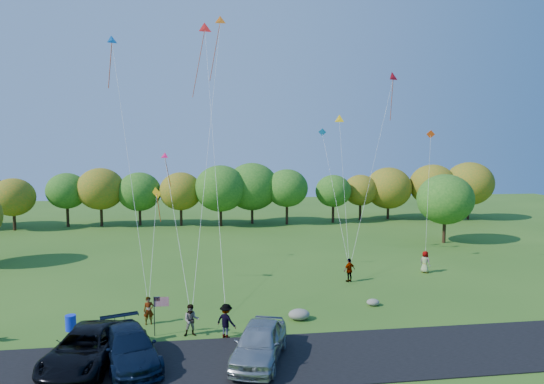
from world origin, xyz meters
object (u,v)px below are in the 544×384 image
Objects in this scene: flyer_a at (149,311)px; flyer_c at (226,321)px; trash_barrel at (71,323)px; minivan_silver at (259,342)px; minivan_navy at (129,347)px; flyer_d at (349,270)px; minivan_dark at (86,348)px; flyer_e at (425,262)px; flyer_b at (191,320)px.

flyer_a is 0.87× the size of flyer_c.
trash_barrel is at bearing 24.46° from flyer_c.
flyer_c is at bearing 132.20° from minivan_silver.
minivan_navy reaches higher than flyer_a.
flyer_c reaches higher than flyer_d.
flyer_e reaches higher than minivan_dark.
flyer_b reaches higher than trash_barrel.
flyer_e is at bearing 19.51° from trash_barrel.
flyer_c reaches higher than minivan_navy.
minivan_silver is 3.28× the size of flyer_a.
trash_barrel is (-18.68, -7.36, -0.48)m from flyer_d.
trash_barrel is (-25.70, -9.11, -0.46)m from flyer_e.
minivan_dark is at bearing -68.21° from trash_barrel.
flyer_d is at bearing 36.49° from flyer_b.
flyer_e reaches higher than flyer_b.
flyer_c reaches higher than minivan_dark.
minivan_navy is 6.42× the size of trash_barrel.
flyer_d is at bearing 21.51° from trash_barrel.
minivan_silver is (6.21, -0.55, 0.10)m from minivan_navy.
flyer_a is 0.92× the size of flyer_b.
flyer_e is at bearing 14.13° from minivan_navy.
flyer_e is (15.51, 14.63, -0.08)m from minivan_silver.
flyer_d is at bearing 14.56° from flyer_a.
minivan_dark is 5.27m from trash_barrel.
flyer_b reaches higher than flyer_a.
flyer_c is 1.04× the size of flyer_e.
flyer_d is 2.07× the size of trash_barrel.
flyer_e is 2.04× the size of trash_barrel.
trash_barrel is (-6.84, 1.76, -0.45)m from flyer_b.
flyer_d is (11.84, 9.12, 0.03)m from flyer_b.
flyer_a is 0.90× the size of flyer_d.
flyer_d is at bearing -96.90° from flyer_c.
minivan_silver is at bearing -56.38° from flyer_a.
flyer_d is 1.01× the size of flyer_e.
minivan_dark is 2.04m from minivan_navy.
flyer_b is at bearing -14.43° from trash_barrel.
trash_barrel is at bearing 169.66° from minivan_silver.
minivan_silver is at bearing -49.46° from flyer_b.
flyer_a is (0.32, 5.33, -0.06)m from minivan_navy.
flyer_c is 20.42m from flyer_e.
minivan_navy is at bearing 68.66° from flyer_c.
flyer_c is at bearing 18.71° from flyer_d.
flyer_c reaches higher than flyer_e.
flyer_d is (16.74, 12.23, 0.01)m from minivan_dark.
trash_barrel is at bearing 77.83° from flyer_e.
flyer_c is 2.13× the size of trash_barrel.
minivan_silver is 6.12× the size of trash_barrel.
flyer_d is at bearing 74.74° from minivan_silver.
minivan_navy is at bearing -104.88° from flyer_a.
flyer_c is at bearing 92.16° from flyer_e.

